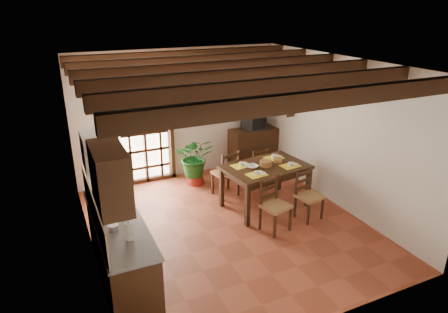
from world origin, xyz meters
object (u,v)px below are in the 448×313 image
sideboard (253,148)px  potted_plant (195,159)px  dining_table (265,171)px  crt_tv (254,121)px  chair_far_left (226,181)px  chair_far_right (256,174)px  chair_near_right (308,204)px  chair_near_left (275,215)px  pendant_lamp (266,99)px  kitchen_counter (120,248)px

sideboard → potted_plant: bearing=-169.8°
dining_table → crt_tv: 2.02m
chair_far_left → sideboard: 1.66m
chair_far_right → chair_near_right: bearing=94.2°
chair_near_left → chair_far_right: size_ratio=1.06×
crt_tv → pendant_lamp: pendant_lamp is taller
crt_tv → chair_far_left: bearing=-147.2°
pendant_lamp → crt_tv: bearing=66.7°
chair_near_left → crt_tv: 2.97m
dining_table → crt_tv: (0.75, 1.83, 0.40)m
crt_tv → dining_table: bearing=-121.4°
chair_far_left → potted_plant: bearing=-75.5°
dining_table → chair_near_left: bearing=-116.1°
kitchen_counter → crt_tv: size_ratio=4.39×
sideboard → pendant_lamp: (-0.75, -1.74, 1.61)m
chair_far_right → sideboard: 1.13m
chair_near_right → chair_far_right: (-0.20, 1.56, -0.00)m
sideboard → pendant_lamp: 2.49m
dining_table → chair_far_left: size_ratio=1.69×
chair_far_left → crt_tv: (1.22, 1.10, 0.82)m
dining_table → chair_near_right: bearing=-64.0°
chair_far_right → crt_tv: 1.40m
dining_table → chair_near_left: 0.97m
chair_near_right → sideboard: 2.59m
chair_near_right → sideboard: sideboard is taller
kitchen_counter → chair_far_left: (2.43, 1.72, -0.17)m
chair_near_right → crt_tv: 2.71m
dining_table → sideboard: bearing=60.7°
chair_far_left → crt_tv: 1.84m
dining_table → sideboard: sideboard is taller
chair_far_left → dining_table: bearing=113.2°
kitchen_counter → sideboard: size_ratio=2.05×
chair_near_right → pendant_lamp: size_ratio=1.04×
chair_near_right → dining_table: bearing=113.2°
chair_near_right → chair_far_left: size_ratio=0.91×
chair_near_right → pendant_lamp: bearing=109.9°
kitchen_counter → chair_far_right: kitchen_counter is taller
potted_plant → chair_near_left: bearing=-76.8°
dining_table → crt_tv: size_ratio=3.20×
kitchen_counter → chair_far_right: (3.18, 1.81, -0.20)m
chair_near_left → chair_far_left: bearing=83.0°
dining_table → chair_near_right: (0.48, -0.73, -0.45)m
chair_near_left → sideboard: chair_near_left is taller
pendant_lamp → chair_far_left: bearing=127.1°
kitchen_counter → chair_near_left: size_ratio=2.41×
chair_near_right → pendant_lamp: 2.04m
dining_table → chair_far_right: bearing=64.1°
kitchen_counter → pendant_lamp: 3.49m
chair_far_left → chair_far_right: 0.76m
pendant_lamp → sideboard: bearing=66.7°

